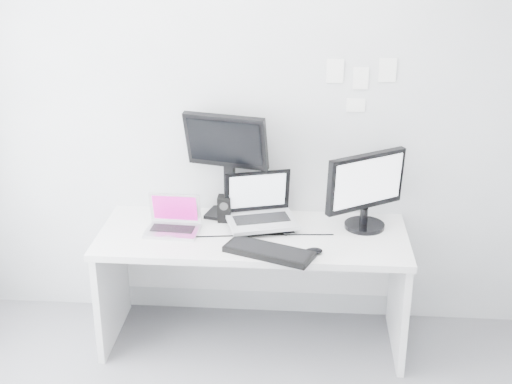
# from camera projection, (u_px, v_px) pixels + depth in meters

# --- Properties ---
(back_wall) EXTENTS (3.60, 0.00, 3.60)m
(back_wall) POSITION_uv_depth(u_px,v_px,m) (257.00, 114.00, 4.16)
(back_wall) COLOR silver
(back_wall) RESTS_ON ground
(desk) EXTENTS (1.80, 0.70, 0.73)m
(desk) POSITION_uv_depth(u_px,v_px,m) (253.00, 288.00, 4.21)
(desk) COLOR silver
(desk) RESTS_ON ground
(macbook) EXTENTS (0.32, 0.25, 0.23)m
(macbook) POSITION_uv_depth(u_px,v_px,m) (171.00, 215.00, 4.04)
(macbook) COLOR silver
(macbook) RESTS_ON desk
(speaker) EXTENTS (0.10, 0.10, 0.16)m
(speaker) POSITION_uv_depth(u_px,v_px,m) (225.00, 209.00, 4.21)
(speaker) COLOR black
(speaker) RESTS_ON desk
(dell_laptop) EXTENTS (0.47, 0.41, 0.33)m
(dell_laptop) POSITION_uv_depth(u_px,v_px,m) (262.00, 203.00, 4.07)
(dell_laptop) COLOR #AAACB1
(dell_laptop) RESTS_ON desk
(rear_monitor) EXTENTS (0.53, 0.30, 0.68)m
(rear_monitor) POSITION_uv_depth(u_px,v_px,m) (228.00, 164.00, 4.17)
(rear_monitor) COLOR black
(rear_monitor) RESTS_ON desk
(samsung_monitor) EXTENTS (0.57, 0.49, 0.48)m
(samsung_monitor) POSITION_uv_depth(u_px,v_px,m) (367.00, 190.00, 4.06)
(samsung_monitor) COLOR black
(samsung_monitor) RESTS_ON desk
(keyboard) EXTENTS (0.52, 0.35, 0.03)m
(keyboard) POSITION_uv_depth(u_px,v_px,m) (269.00, 252.00, 3.81)
(keyboard) COLOR black
(keyboard) RESTS_ON desk
(mouse) EXTENTS (0.12, 0.10, 0.03)m
(mouse) POSITION_uv_depth(u_px,v_px,m) (313.00, 251.00, 3.82)
(mouse) COLOR black
(mouse) RESTS_ON desk
(wall_note_0) EXTENTS (0.10, 0.00, 0.14)m
(wall_note_0) POSITION_uv_depth(u_px,v_px,m) (335.00, 71.00, 4.02)
(wall_note_0) COLOR white
(wall_note_0) RESTS_ON back_wall
(wall_note_1) EXTENTS (0.09, 0.00, 0.13)m
(wall_note_1) POSITION_uv_depth(u_px,v_px,m) (361.00, 78.00, 4.03)
(wall_note_1) COLOR white
(wall_note_1) RESTS_ON back_wall
(wall_note_2) EXTENTS (0.10, 0.00, 0.14)m
(wall_note_2) POSITION_uv_depth(u_px,v_px,m) (388.00, 70.00, 4.00)
(wall_note_2) COLOR white
(wall_note_2) RESTS_ON back_wall
(wall_note_3) EXTENTS (0.11, 0.00, 0.08)m
(wall_note_3) POSITION_uv_depth(u_px,v_px,m) (356.00, 105.00, 4.09)
(wall_note_3) COLOR white
(wall_note_3) RESTS_ON back_wall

